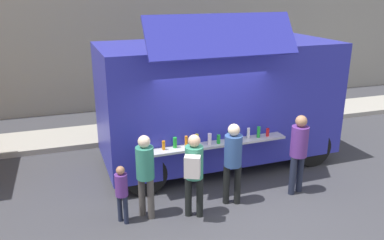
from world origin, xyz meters
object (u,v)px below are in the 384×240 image
trash_bin (299,105)px  customer_rear_waiting (145,169)px  food_truck_main (219,99)px  customer_extra_browsing (299,148)px  customer_front_ordering (233,157)px  customer_mid_with_backpack (194,168)px  child_near_queue (122,189)px

trash_bin → customer_rear_waiting: 7.50m
food_truck_main → customer_extra_browsing: bearing=-66.3°
trash_bin → customer_front_ordering: 6.20m
customer_rear_waiting → customer_extra_browsing: customer_extra_browsing is taller
customer_front_ordering → customer_rear_waiting: size_ratio=1.03×
customer_mid_with_backpack → trash_bin: bearing=-23.1°
food_truck_main → trash_bin: bearing=29.3°
customer_front_ordering → child_near_queue: (-2.21, -0.00, -0.33)m
customer_extra_browsing → child_near_queue: 3.71m
customer_rear_waiting → child_near_queue: size_ratio=1.44×
customer_extra_browsing → customer_front_ordering: bearing=72.6°
food_truck_main → customer_rear_waiting: bearing=-140.4°
food_truck_main → customer_extra_browsing: food_truck_main is taller
customer_extra_browsing → customer_rear_waiting: bearing=72.1°
food_truck_main → customer_extra_browsing: 2.35m
trash_bin → customer_extra_browsing: customer_extra_browsing is taller
child_near_queue → trash_bin: bearing=-3.7°
customer_extra_browsing → customer_mid_with_backpack: bearing=78.9°
trash_bin → customer_front_ordering: customer_front_ordering is taller
trash_bin → customer_extra_browsing: bearing=-123.5°
food_truck_main → child_near_queue: bearing=-144.8°
child_near_queue → customer_mid_with_backpack: bearing=-47.7°
food_truck_main → customer_rear_waiting: (-2.25, -1.97, -0.63)m
trash_bin → customer_extra_browsing: 5.28m
customer_rear_waiting → trash_bin: bearing=-3.3°
customer_front_ordering → customer_extra_browsing: (1.48, -0.03, 0.02)m
customer_rear_waiting → customer_extra_browsing: (3.23, -0.09, 0.05)m
food_truck_main → customer_front_ordering: food_truck_main is taller
customer_rear_waiting → customer_mid_with_backpack: bearing=-58.1°
customer_rear_waiting → customer_extra_browsing: 3.23m
customer_front_ordering → customer_mid_with_backpack: (-0.90, -0.25, 0.00)m
food_truck_main → child_near_queue: size_ratio=4.92×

